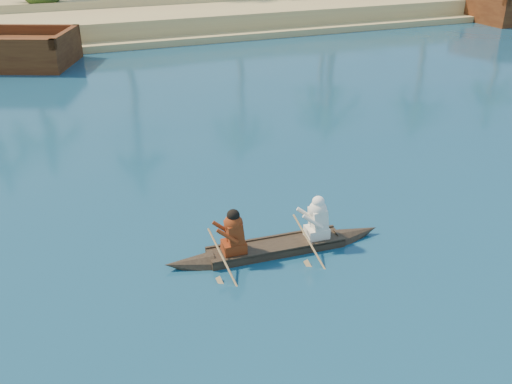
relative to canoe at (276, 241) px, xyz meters
name	(u,v)px	position (x,y,z in m)	size (l,w,h in m)	color
ground	(438,238)	(3.68, -0.87, -0.26)	(160.00, 160.00, 0.00)	#0B2F47
shrub_cluster	(147,0)	(3.68, 30.63, 0.94)	(100.00, 6.00, 2.40)	#213914
canoe	(276,241)	(0.00, 0.00, 0.00)	(5.01, 0.93, 1.37)	#3C2F20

